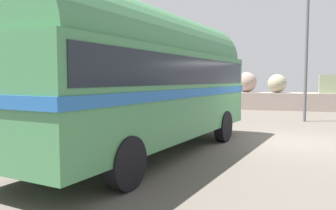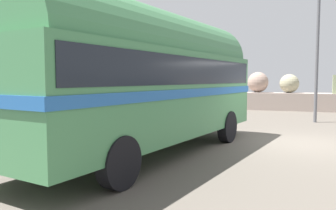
# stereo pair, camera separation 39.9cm
# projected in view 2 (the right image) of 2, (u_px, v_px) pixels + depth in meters

# --- Properties ---
(ground) EXTENTS (32.00, 26.00, 0.02)m
(ground) POSITION_uv_depth(u_px,v_px,m) (297.00, 144.00, 10.18)
(ground) COLOR #5A524A
(breakwater) EXTENTS (31.36, 2.13, 2.43)m
(breakwater) POSITION_uv_depth(u_px,v_px,m) (287.00, 98.00, 21.35)
(breakwater) COLOR gray
(breakwater) RESTS_ON ground
(vintage_coach) EXTENTS (4.03, 8.89, 3.70)m
(vintage_coach) POSITION_uv_depth(u_px,v_px,m) (150.00, 75.00, 8.57)
(vintage_coach) COLOR black
(vintage_coach) RESTS_ON ground
(second_coach) EXTENTS (4.23, 8.90, 3.70)m
(second_coach) POSITION_uv_depth(u_px,v_px,m) (54.00, 76.00, 11.67)
(second_coach) COLOR black
(second_coach) RESTS_ON ground
(lamp_post) EXTENTS (0.85, 0.64, 7.14)m
(lamp_post) POSITION_uv_depth(u_px,v_px,m) (316.00, 33.00, 14.98)
(lamp_post) COLOR #5B5B60
(lamp_post) RESTS_ON ground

